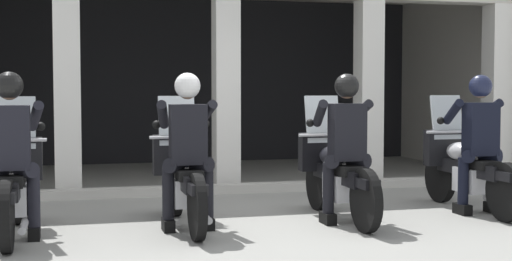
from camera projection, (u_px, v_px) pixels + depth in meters
The scene contains 11 objects.
ground_plane at pixel (207, 185), 10.71m from camera, with size 80.00×80.00×0.00m, color gray.
station_building at pixel (198, 49), 12.40m from camera, with size 9.89×4.53×3.35m.
kerb_strip at pixel (234, 188), 9.85m from camera, with size 9.39×0.24×0.12m, color #B7B5AD.
motorcycle_far_left at pixel (14, 184), 7.00m from camera, with size 0.62×2.04×1.35m.
police_officer_far_left at pixel (10, 141), 6.70m from camera, with size 0.63×0.61×1.58m.
motorcycle_center_left at pixel (183, 177), 7.49m from camera, with size 0.62×2.04×1.35m.
police_officer_center_left at pixel (187, 137), 7.20m from camera, with size 0.63×0.61×1.58m.
motorcycle_center_right at pixel (336, 173), 7.88m from camera, with size 0.62×2.04×1.35m.
police_officer_center_right at pixel (346, 135), 7.58m from camera, with size 0.63×0.61×1.58m.
motorcycle_far_right at pixel (465, 167), 8.46m from camera, with size 0.62×2.04×1.35m.
police_officer_far_right at pixel (479, 132), 8.16m from camera, with size 0.63×0.61×1.58m.
Camera 1 is at (-2.00, -7.48, 1.42)m, focal length 50.42 mm.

